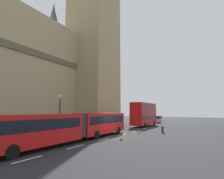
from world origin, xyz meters
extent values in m
plane|color=#262628|center=(0.00, 0.00, 0.00)|extent=(160.00, 160.00, 0.00)
cube|color=silver|center=(-11.34, 0.00, 0.01)|extent=(2.20, 0.16, 0.01)
cube|color=silver|center=(-6.74, 0.00, 0.01)|extent=(2.20, 0.16, 0.01)
cube|color=silver|center=(-2.14, 0.00, 0.01)|extent=(2.20, 0.16, 0.01)
cube|color=silver|center=(2.46, 0.00, 0.01)|extent=(2.20, 0.16, 0.01)
cube|color=silver|center=(7.06, 0.00, 0.01)|extent=(2.20, 0.16, 0.01)
cube|color=silver|center=(11.66, 0.00, 0.01)|extent=(2.20, 0.16, 0.01)
cube|color=tan|center=(17.25, 16.00, 25.81)|extent=(10.77, 10.77, 51.62)
cone|color=#474C51|center=(6.88, 20.00, 25.53)|extent=(2.40, 2.40, 6.36)
cube|color=red|center=(0.18, 2.00, 1.65)|extent=(8.64, 2.50, 2.50)
cube|color=black|center=(0.18, 2.00, 2.10)|extent=(7.95, 2.54, 0.90)
cube|color=red|center=(-9.36, 2.00, 1.65)|extent=(8.64, 2.50, 2.50)
cube|color=black|center=(-9.36, 2.00, 2.10)|extent=(7.95, 2.54, 0.90)
cylinder|color=#2D2D2D|center=(-4.59, 2.00, 1.65)|extent=(2.38, 2.38, 2.25)
cylinder|color=black|center=(2.95, 0.88, 0.50)|extent=(1.00, 0.30, 1.00)
cylinder|color=black|center=(-2.41, 0.88, 0.50)|extent=(1.00, 0.30, 1.00)
cylinder|color=black|center=(-11.95, 0.88, 0.50)|extent=(1.00, 0.30, 1.00)
cube|color=red|center=(16.98, 2.00, 1.60)|extent=(9.87, 2.50, 2.40)
cube|color=#1E232D|center=(16.98, 2.00, 1.95)|extent=(8.89, 2.54, 0.84)
cube|color=red|center=(16.98, 2.00, 3.85)|extent=(9.67, 2.50, 2.10)
cube|color=#1E232D|center=(16.98, 2.00, 3.95)|extent=(8.89, 2.54, 0.84)
cylinder|color=black|center=(20.14, 0.88, 0.50)|extent=(1.00, 0.30, 1.00)
cylinder|color=black|center=(13.82, 0.88, 0.50)|extent=(1.00, 0.30, 1.00)
cube|color=#B7B7BC|center=(28.47, 2.16, 0.70)|extent=(4.40, 1.80, 0.90)
cube|color=black|center=(28.27, 2.16, 1.50)|extent=(2.46, 1.66, 0.70)
cylinder|color=black|center=(29.88, 1.35, 0.32)|extent=(0.64, 0.30, 0.64)
cylinder|color=black|center=(27.06, 1.35, 0.32)|extent=(0.64, 0.30, 0.64)
cube|color=black|center=(-1.65, -1.96, 0.01)|extent=(0.36, 0.36, 0.03)
cone|color=orange|center=(-1.65, -1.96, 0.31)|extent=(0.28, 0.28, 0.55)
cylinder|color=white|center=(-1.65, -1.96, 0.33)|extent=(0.17, 0.17, 0.08)
cube|color=black|center=(4.85, -1.55, 0.01)|extent=(0.36, 0.36, 0.03)
cone|color=orange|center=(4.85, -1.55, 0.31)|extent=(0.28, 0.28, 0.55)
cylinder|color=white|center=(4.85, -1.55, 0.33)|extent=(0.17, 0.17, 0.08)
cylinder|color=black|center=(-2.70, 6.50, 0.15)|extent=(0.32, 0.32, 0.30)
cylinder|color=black|center=(-2.70, 6.50, 2.40)|extent=(0.16, 0.16, 4.80)
sphere|color=beige|center=(-2.70, 6.50, 5.05)|extent=(0.44, 0.44, 0.44)
cylinder|color=#262D4C|center=(7.43, -4.28, 0.43)|extent=(0.16, 0.16, 0.86)
cylinder|color=#262D4C|center=(7.50, -4.09, 0.43)|extent=(0.16, 0.16, 0.86)
cube|color=silver|center=(7.47, -4.19, 1.16)|extent=(0.46, 0.37, 0.60)
sphere|color=beige|center=(7.47, -4.19, 1.58)|extent=(0.22, 0.22, 0.22)
camera|label=1|loc=(-18.74, -10.72, 3.17)|focal=27.45mm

